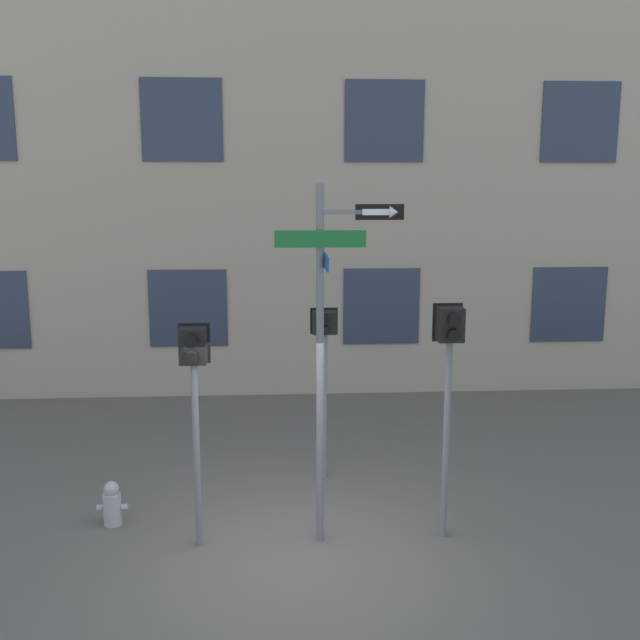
% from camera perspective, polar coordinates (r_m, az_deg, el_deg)
% --- Properties ---
extents(ground_plane, '(60.00, 60.00, 0.00)m').
position_cam_1_polar(ground_plane, '(8.88, -2.05, -18.35)').
color(ground_plane, '#595651').
extents(building_facade, '(24.00, 0.63, 14.97)m').
position_cam_1_polar(building_facade, '(15.21, -2.99, 22.58)').
color(building_facade, tan).
rests_on(building_facade, ground_plane).
extents(street_sign_pole, '(1.49, 0.94, 4.34)m').
position_cam_1_polar(street_sign_pole, '(8.34, 0.56, -1.09)').
color(street_sign_pole, slate).
rests_on(street_sign_pole, ground_plane).
extents(pedestrian_signal_left, '(0.37, 0.40, 2.73)m').
position_cam_1_polar(pedestrian_signal_left, '(8.45, -10.05, -4.33)').
color(pedestrian_signal_left, slate).
rests_on(pedestrian_signal_left, ground_plane).
extents(pedestrian_signal_right, '(0.36, 0.40, 2.93)m').
position_cam_1_polar(pedestrian_signal_right, '(8.64, 10.29, -3.05)').
color(pedestrian_signal_right, slate).
rests_on(pedestrian_signal_right, ground_plane).
extents(pedestrian_signal_across, '(0.41, 0.40, 2.56)m').
position_cam_1_polar(pedestrian_signal_across, '(10.40, 0.37, -2.14)').
color(pedestrian_signal_across, slate).
rests_on(pedestrian_signal_across, ground_plane).
extents(fire_hydrant, '(0.39, 0.23, 0.58)m').
position_cam_1_polar(fire_hydrant, '(9.84, -16.30, -13.96)').
color(fire_hydrant, '#A5A5A8').
rests_on(fire_hydrant, ground_plane).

